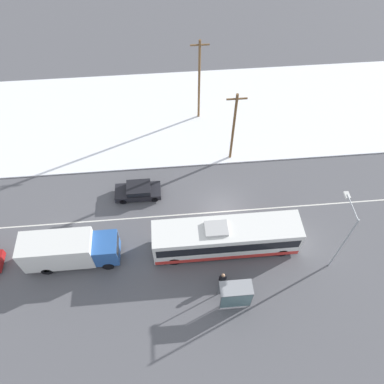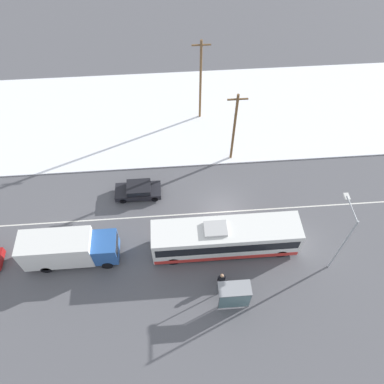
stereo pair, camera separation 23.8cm
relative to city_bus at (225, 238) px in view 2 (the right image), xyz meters
The scene contains 11 objects.
ground_plane 3.93m from the city_bus, 85.49° to the left, with size 120.00×120.00×0.00m, color #56565B.
snow_lot 16.85m from the city_bus, 89.04° to the left, with size 80.00×15.10×0.12m.
lane_marking_center 3.93m from the city_bus, 85.49° to the left, with size 60.00×0.12×0.00m.
city_bus is the anchor object (origin of this frame).
box_truck 12.61m from the city_bus, behind, with size 7.49×2.30×3.17m.
sedan_car 9.45m from the city_bus, 139.81° to the left, with size 4.17×1.80×1.38m.
pedestrian_at_stop 3.34m from the city_bus, 101.98° to the right, with size 0.63×0.28×1.74m.
bus_shelter 4.87m from the city_bus, 89.59° to the right, with size 2.40×1.20×2.40m.
streetlamp 8.92m from the city_bus, 12.67° to the right, with size 0.36×2.57×6.92m.
utility_pole_roadside 10.48m from the city_bus, 79.10° to the left, with size 1.80×0.24×7.94m.
utility_pole_snowlot 16.57m from the city_bus, 92.24° to the left, with size 1.80×0.24×9.21m.
Camera 2 is at (-4.13, -18.37, 28.16)m, focal length 35.00 mm.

